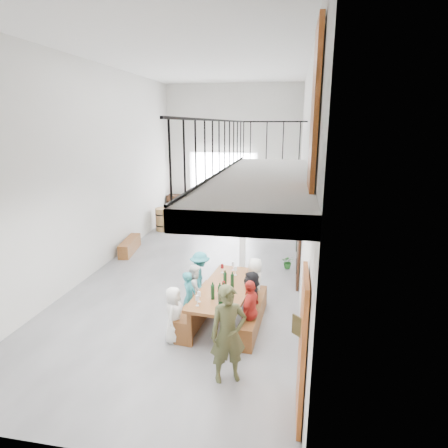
% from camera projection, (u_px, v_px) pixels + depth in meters
% --- Properties ---
extents(floor, '(12.00, 12.00, 0.00)m').
position_uv_depth(floor, '(198.00, 271.00, 10.36)').
color(floor, '#5F5F62').
rests_on(floor, ground).
extents(room_walls, '(12.00, 12.00, 12.00)m').
position_uv_depth(room_walls, '(195.00, 139.00, 9.44)').
color(room_walls, white).
rests_on(room_walls, ground).
extents(gateway_portal, '(2.80, 0.08, 2.80)m').
position_uv_depth(gateway_portal, '(223.00, 186.00, 15.71)').
color(gateway_portal, white).
rests_on(gateway_portal, ground).
extents(right_wall_decor, '(0.07, 8.28, 5.07)m').
position_uv_depth(right_wall_decor, '(301.00, 234.00, 7.66)').
color(right_wall_decor, '#A74A16').
rests_on(right_wall_decor, ground).
extents(balcony, '(1.52, 5.62, 4.00)m').
position_uv_depth(balcony, '(263.00, 183.00, 6.27)').
color(balcony, white).
rests_on(balcony, ground).
extents(tasting_table, '(1.16, 2.37, 0.79)m').
position_uv_depth(tasting_table, '(226.00, 291.00, 7.45)').
color(tasting_table, brown).
rests_on(tasting_table, ground).
extents(bench_inner, '(0.51, 2.01, 0.46)m').
position_uv_depth(bench_inner, '(198.00, 309.00, 7.71)').
color(bench_inner, brown).
rests_on(bench_inner, ground).
extents(bench_wall, '(0.37, 1.97, 0.45)m').
position_uv_depth(bench_wall, '(254.00, 315.00, 7.47)').
color(bench_wall, brown).
rests_on(bench_wall, ground).
extents(tableware, '(0.57, 1.84, 0.35)m').
position_uv_depth(tableware, '(221.00, 284.00, 7.23)').
color(tableware, black).
rests_on(tableware, tasting_table).
extents(side_bench, '(0.53, 1.51, 0.42)m').
position_uv_depth(side_bench, '(130.00, 246.00, 11.81)').
color(side_bench, brown).
rests_on(side_bench, ground).
extents(oak_barrel, '(0.58, 0.58, 0.86)m').
position_uv_depth(oak_barrel, '(163.00, 219.00, 14.20)').
color(oak_barrel, olive).
rests_on(oak_barrel, ground).
extents(serving_counter, '(1.98, 0.72, 1.03)m').
position_uv_depth(serving_counter, '(191.00, 207.00, 15.90)').
color(serving_counter, '#3C2214').
rests_on(serving_counter, ground).
extents(counter_bottles, '(1.69, 0.22, 0.28)m').
position_uv_depth(counter_bottles, '(190.00, 192.00, 15.70)').
color(counter_bottles, black).
rests_on(counter_bottles, serving_counter).
extents(guest_left_a, '(0.34, 0.53, 1.07)m').
position_uv_depth(guest_left_a, '(174.00, 315.00, 6.87)').
color(guest_left_a, white).
rests_on(guest_left_a, ground).
extents(guest_left_b, '(0.26, 0.39, 1.07)m').
position_uv_depth(guest_left_b, '(189.00, 297.00, 7.57)').
color(guest_left_b, teal).
rests_on(guest_left_b, ground).
extents(guest_left_c, '(0.46, 0.56, 1.07)m').
position_uv_depth(guest_left_c, '(196.00, 288.00, 7.98)').
color(guest_left_c, white).
rests_on(guest_left_c, ground).
extents(guest_left_d, '(0.63, 0.86, 1.20)m').
position_uv_depth(guest_left_d, '(200.00, 278.00, 8.38)').
color(guest_left_d, teal).
rests_on(guest_left_d, ground).
extents(guest_right_a, '(0.47, 0.75, 1.19)m').
position_uv_depth(guest_right_a, '(250.00, 310.00, 6.90)').
color(guest_right_a, red).
rests_on(guest_right_a, ground).
extents(guest_right_b, '(0.49, 1.07, 1.12)m').
position_uv_depth(guest_right_b, '(251.00, 297.00, 7.50)').
color(guest_right_b, black).
rests_on(guest_right_b, ground).
extents(guest_right_c, '(0.51, 0.64, 1.15)m').
position_uv_depth(guest_right_c, '(255.00, 283.00, 8.13)').
color(guest_right_c, white).
rests_on(guest_right_c, ground).
extents(host_standing, '(0.68, 0.58, 1.59)m').
position_uv_depth(host_standing, '(228.00, 334.00, 5.75)').
color(host_standing, '#444828').
rests_on(host_standing, ground).
extents(potted_plant, '(0.34, 0.29, 0.38)m').
position_uv_depth(potted_plant, '(288.00, 262.00, 10.48)').
color(potted_plant, '#225520').
rests_on(potted_plant, ground).
extents(bicycle_near, '(2.06, 1.13, 1.03)m').
position_uv_depth(bicycle_near, '(226.00, 211.00, 15.15)').
color(bicycle_near, black).
rests_on(bicycle_near, ground).
extents(bicycle_far, '(1.97, 1.08, 1.14)m').
position_uv_depth(bicycle_far, '(266.00, 213.00, 14.64)').
color(bicycle_far, black).
rests_on(bicycle_far, ground).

